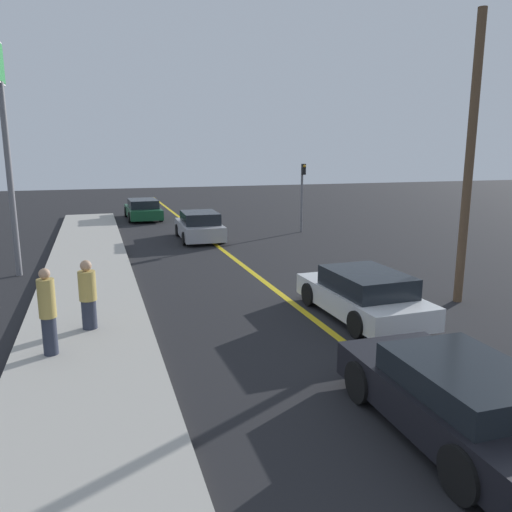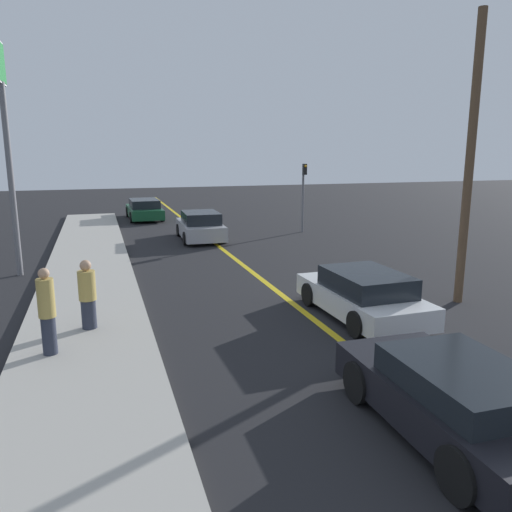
% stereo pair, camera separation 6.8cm
% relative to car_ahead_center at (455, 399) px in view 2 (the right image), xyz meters
% --- Properties ---
extents(road_center_line, '(0.20, 60.00, 0.01)m').
position_rel_car_ahead_center_xyz_m(road_center_line, '(0.17, 11.12, -0.60)').
color(road_center_line, gold).
rests_on(road_center_line, ground_plane).
extents(sidewalk_left, '(2.93, 35.42, 0.15)m').
position_rel_car_ahead_center_xyz_m(sidewalk_left, '(-5.32, 10.83, -0.53)').
color(sidewalk_left, '#ADA89E').
rests_on(sidewalk_left, ground_plane).
extents(car_ahead_center, '(2.02, 4.17, 1.20)m').
position_rel_car_ahead_center_xyz_m(car_ahead_center, '(0.00, 0.00, 0.00)').
color(car_ahead_center, black).
rests_on(car_ahead_center, ground_plane).
extents(car_far_distant, '(2.04, 4.17, 1.23)m').
position_rel_car_ahead_center_xyz_m(car_far_distant, '(1.44, 5.27, -0.00)').
color(car_far_distant, silver).
rests_on(car_far_distant, ground_plane).
extents(car_parked_left_lot, '(2.09, 4.20, 1.36)m').
position_rel_car_ahead_center_xyz_m(car_parked_left_lot, '(-0.25, 17.76, 0.05)').
color(car_parked_left_lot, '#9E9EA3').
rests_on(car_parked_left_lot, ground_plane).
extents(car_oncoming_far, '(2.08, 4.66, 1.26)m').
position_rel_car_ahead_center_xyz_m(car_oncoming_far, '(-2.13, 26.04, 0.01)').
color(car_oncoming_far, '#144728').
rests_on(car_oncoming_far, ground_plane).
extents(pedestrian_mid_group, '(0.34, 0.34, 1.79)m').
position_rel_car_ahead_center_xyz_m(pedestrian_mid_group, '(-5.98, 4.77, 0.45)').
color(pedestrian_mid_group, '#282D3D').
rests_on(pedestrian_mid_group, sidewalk_left).
extents(pedestrian_far_standing, '(0.39, 0.39, 1.63)m').
position_rel_car_ahead_center_xyz_m(pedestrian_far_standing, '(-5.23, 6.12, 0.35)').
color(pedestrian_far_standing, '#282D3D').
rests_on(pedestrian_far_standing, sidewalk_left).
extents(traffic_light, '(0.18, 0.40, 3.54)m').
position_rel_car_ahead_center_xyz_m(traffic_light, '(5.32, 18.38, 1.61)').
color(traffic_light, slate).
rests_on(traffic_light, ground_plane).
extents(roadside_sign, '(0.20, 1.63, 7.65)m').
position_rel_car_ahead_center_xyz_m(roadside_sign, '(-7.57, 12.76, 4.92)').
color(roadside_sign, slate).
rests_on(roadside_sign, ground_plane).
extents(utility_pole, '(0.24, 0.24, 7.76)m').
position_rel_car_ahead_center_xyz_m(utility_pole, '(4.71, 5.64, 3.28)').
color(utility_pole, brown).
rests_on(utility_pole, ground_plane).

